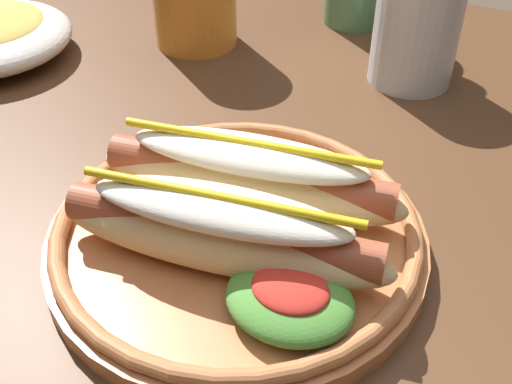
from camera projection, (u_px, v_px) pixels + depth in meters
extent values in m
cube|color=#51331E|center=(299.00, 211.00, 0.51)|extent=(1.30, 0.87, 0.04)
cylinder|color=#51331E|center=(90.00, 163.00, 1.18)|extent=(0.06, 0.06, 0.70)
cylinder|color=#B77042|center=(237.00, 240.00, 0.45)|extent=(0.27, 0.27, 0.02)
torus|color=#B77042|center=(237.00, 227.00, 0.44)|extent=(0.26, 0.26, 0.01)
ellipsoid|color=#E0C184|center=(222.00, 239.00, 0.41)|extent=(0.23, 0.09, 0.04)
cylinder|color=#9E4C33|center=(221.00, 231.00, 0.40)|extent=(0.21, 0.06, 0.03)
ellipsoid|color=silver|center=(220.00, 209.00, 0.39)|extent=(0.18, 0.07, 0.02)
cylinder|color=yellow|center=(220.00, 197.00, 0.39)|extent=(0.18, 0.04, 0.01)
ellipsoid|color=#E0C184|center=(249.00, 184.00, 0.45)|extent=(0.23, 0.09, 0.04)
cylinder|color=#9E4C33|center=(249.00, 175.00, 0.45)|extent=(0.21, 0.06, 0.03)
ellipsoid|color=silver|center=(249.00, 154.00, 0.44)|extent=(0.18, 0.07, 0.02)
cylinder|color=yellow|center=(249.00, 143.00, 0.43)|extent=(0.18, 0.04, 0.01)
ellipsoid|color=#4C8C38|center=(290.00, 300.00, 0.38)|extent=(0.08, 0.07, 0.02)
ellipsoid|color=red|center=(290.00, 289.00, 0.37)|extent=(0.05, 0.04, 0.01)
cylinder|color=silver|center=(416.00, 29.00, 0.61)|extent=(0.08, 0.08, 0.11)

